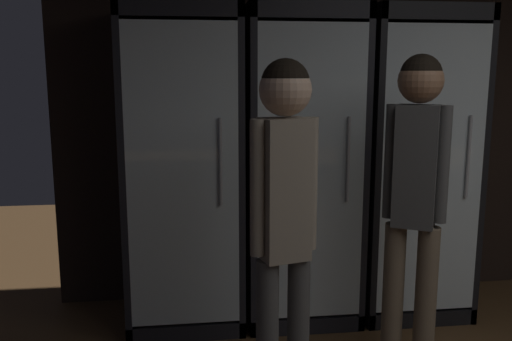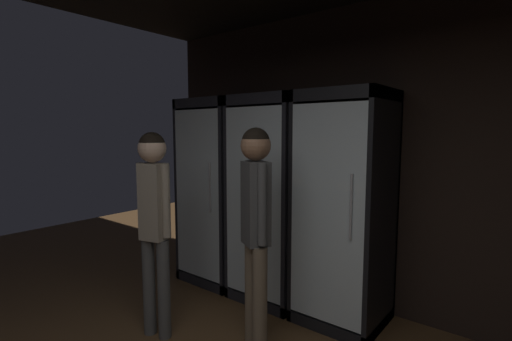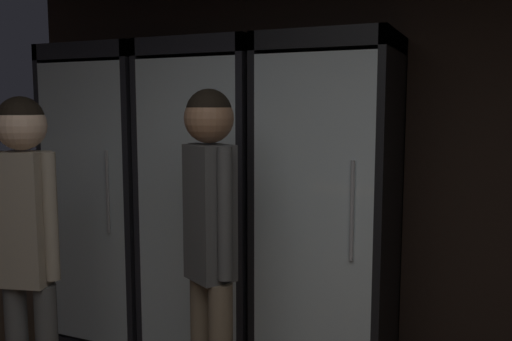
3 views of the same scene
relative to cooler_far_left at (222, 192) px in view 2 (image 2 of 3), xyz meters
The scene contains 6 objects.
wall_back 2.19m from the cooler_far_left, ahead, with size 6.00×0.06×2.80m, color black.
cooler_far_left is the anchor object (origin of this frame).
cooler_left 0.75m from the cooler_far_left, ahead, with size 0.72×0.69×2.00m.
cooler_center 1.49m from the cooler_far_left, ahead, with size 0.72×0.69×2.00m.
shopper_near 1.45m from the cooler_far_left, 36.23° to the right, with size 0.28×0.25×1.69m.
shopper_far 1.29m from the cooler_far_left, 70.44° to the right, with size 0.30×0.22×1.65m.
Camera 2 is at (0.70, -0.24, 1.67)m, focal length 25.78 mm.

